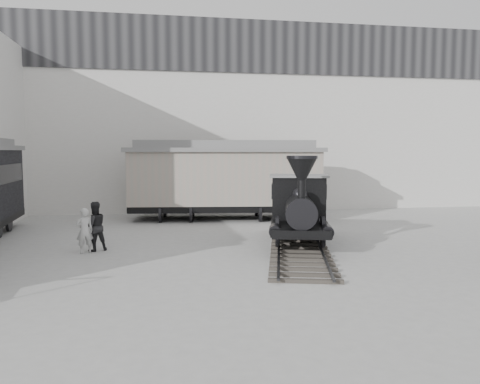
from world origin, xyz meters
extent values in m
plane|color=#9E9E9B|center=(0.00, 0.00, 0.00)|extent=(90.00, 90.00, 0.00)
cube|color=silver|center=(0.00, 15.00, 5.50)|extent=(34.00, 2.40, 11.00)
cube|color=#232326|center=(0.00, 13.75, 9.50)|extent=(34.00, 0.12, 3.00)
cube|color=#312D28|center=(1.08, 2.99, 0.08)|extent=(4.28, 9.52, 0.16)
cube|color=#2D2D30|center=(0.37, 3.18, 0.13)|extent=(2.40, 9.04, 0.06)
cube|color=#2D2D30|center=(1.78, 2.81, 0.13)|extent=(2.40, 9.04, 0.06)
cylinder|color=black|center=(0.19, 2.70, 0.72)|extent=(0.39, 1.11, 1.11)
cylinder|color=black|center=(1.71, 2.31, 0.72)|extent=(0.39, 1.11, 1.11)
cylinder|color=black|center=(0.51, 3.98, 0.72)|extent=(0.39, 1.11, 1.11)
cylinder|color=black|center=(2.04, 3.58, 0.72)|extent=(0.39, 1.11, 1.11)
cube|color=black|center=(1.11, 3.14, 0.84)|extent=(2.87, 4.03, 0.28)
cylinder|color=black|center=(0.94, 2.46, 1.49)|extent=(1.56, 2.51, 1.01)
cylinder|color=black|center=(0.71, 1.57, 2.28)|extent=(0.32, 0.32, 0.61)
cone|color=black|center=(0.71, 1.57, 2.93)|extent=(1.18, 1.18, 0.71)
sphere|color=black|center=(1.04, 2.85, 1.97)|extent=(0.53, 0.53, 0.53)
cube|color=black|center=(1.34, 4.02, 1.77)|extent=(2.25, 1.81, 1.57)
cube|color=gray|center=(1.34, 4.02, 2.59)|extent=(2.50, 2.06, 0.08)
cube|color=black|center=(1.79, 5.79, 1.20)|extent=(2.27, 2.41, 0.91)
cylinder|color=black|center=(-3.01, 11.14, 0.43)|extent=(2.22, 1.09, 0.86)
cylinder|color=black|center=(1.89, 10.60, 0.43)|extent=(2.22, 1.09, 0.86)
cube|color=black|center=(-0.56, 10.87, 0.64)|extent=(9.88, 3.73, 0.32)
cube|color=#A7978B|center=(-0.56, 10.87, 2.14)|extent=(9.89, 3.84, 2.68)
cube|color=gray|center=(-0.56, 10.87, 3.59)|extent=(10.25, 4.19, 0.21)
cube|color=gray|center=(-0.56, 10.87, 3.89)|extent=(9.30, 2.30, 0.39)
imported|color=#B9B9B7|center=(-6.44, 3.50, 0.79)|extent=(0.67, 0.54, 1.58)
imported|color=black|center=(-6.16, 3.87, 0.88)|extent=(1.05, 0.96, 1.75)
camera|label=1|loc=(-3.78, -13.07, 3.52)|focal=35.00mm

